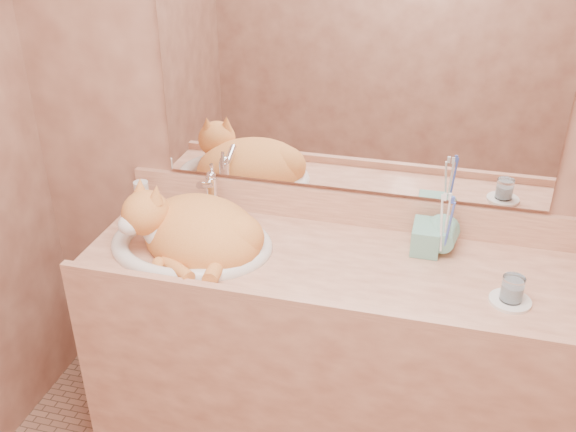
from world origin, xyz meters
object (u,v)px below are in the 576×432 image
(vanity_counter, at_px, (328,364))
(cat, at_px, (193,228))
(soap_dispenser, at_px, (426,232))
(water_glass, at_px, (512,289))
(toothbrush_cup, at_px, (443,246))
(sink_basin, at_px, (190,224))

(vanity_counter, bearing_deg, cat, -176.04)
(cat, distance_m, soap_dispenser, 0.75)
(cat, distance_m, water_glass, 1.00)
(toothbrush_cup, relative_size, water_glass, 1.52)
(vanity_counter, bearing_deg, toothbrush_cup, 16.36)
(toothbrush_cup, bearing_deg, water_glass, -41.36)
(soap_dispenser, relative_size, toothbrush_cup, 1.76)
(cat, height_order, toothbrush_cup, cat)
(soap_dispenser, bearing_deg, vanity_counter, -162.00)
(soap_dispenser, height_order, toothbrush_cup, soap_dispenser)
(sink_basin, xyz_separation_m, water_glass, (1.01, -0.06, -0.04))
(water_glass, bearing_deg, sink_basin, 176.53)
(cat, relative_size, soap_dispenser, 2.20)
(sink_basin, relative_size, soap_dispenser, 2.65)
(vanity_counter, distance_m, toothbrush_cup, 0.59)
(sink_basin, height_order, soap_dispenser, soap_dispenser)
(cat, relative_size, water_glass, 5.88)
(cat, height_order, soap_dispenser, soap_dispenser)
(cat, xyz_separation_m, water_glass, (1.00, -0.05, -0.03))
(vanity_counter, height_order, water_glass, water_glass)
(vanity_counter, xyz_separation_m, soap_dispenser, (0.28, 0.09, 0.53))
(vanity_counter, distance_m, water_glass, 0.72)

